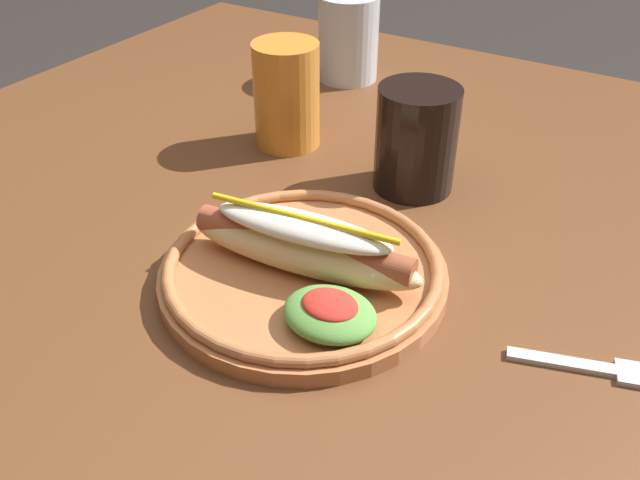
# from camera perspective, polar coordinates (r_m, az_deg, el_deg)

# --- Properties ---
(dining_table) EXTENTS (1.30, 1.00, 0.74)m
(dining_table) POSITION_cam_1_polar(r_m,az_deg,el_deg) (0.82, 6.28, -1.94)
(dining_table) COLOR brown
(dining_table) RESTS_ON ground_plane
(hot_dog_plate) EXTENTS (0.27, 0.27, 0.08)m
(hot_dog_plate) POSITION_cam_1_polar(r_m,az_deg,el_deg) (0.62, -1.33, -2.22)
(hot_dog_plate) COLOR #B77042
(hot_dog_plate) RESTS_ON dining_table
(fork) EXTENTS (0.12, 0.05, 0.00)m
(fork) POSITION_cam_1_polar(r_m,az_deg,el_deg) (0.60, 22.34, -9.98)
(fork) COLOR silver
(fork) RESTS_ON dining_table
(soda_cup) EXTENTS (0.09, 0.09, 0.12)m
(soda_cup) POSITION_cam_1_polar(r_m,az_deg,el_deg) (0.76, 7.99, 8.45)
(soda_cup) COLOR black
(soda_cup) RESTS_ON dining_table
(water_cup) EXTENTS (0.09, 0.09, 0.13)m
(water_cup) POSITION_cam_1_polar(r_m,az_deg,el_deg) (1.06, 2.41, 16.66)
(water_cup) COLOR silver
(water_cup) RESTS_ON dining_table
(extra_cup) EXTENTS (0.08, 0.08, 0.13)m
(extra_cup) POSITION_cam_1_polar(r_m,az_deg,el_deg) (0.85, -2.84, 12.12)
(extra_cup) COLOR orange
(extra_cup) RESTS_ON dining_table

